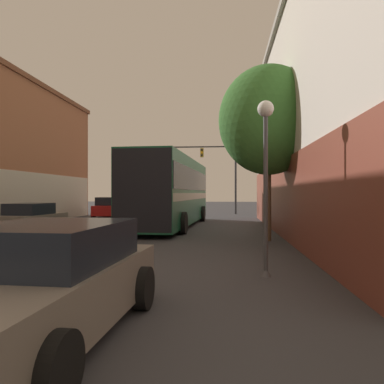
{
  "coord_description": "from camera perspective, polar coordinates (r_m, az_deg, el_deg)",
  "views": [
    {
      "loc": [
        5.11,
        -0.58,
        1.84
      ],
      "look_at": [
        3.44,
        17.84,
        1.9
      ],
      "focal_mm": 35.0,
      "sensor_mm": 36.0,
      "label": 1
    }
  ],
  "objects": [
    {
      "name": "lane_center_line",
      "position": [
        19.67,
        -9.95,
        -5.53
      ],
      "size": [
        0.14,
        48.67,
        0.01
      ],
      "color": "silver",
      "rests_on": "ground_plane"
    },
    {
      "name": "bus",
      "position": [
        20.68,
        -3.07,
        0.42
      ],
      "size": [
        3.26,
        12.43,
        3.67
      ],
      "rotation": [
        0.0,
        0.0,
        1.52
      ],
      "color": "#145133",
      "rests_on": "ground_plane"
    },
    {
      "name": "hatchback_foreground",
      "position": [
        5.24,
        -22.11,
        -12.78
      ],
      "size": [
        2.34,
        4.54,
        1.44
      ],
      "rotation": [
        0.0,
        0.0,
        1.52
      ],
      "color": "slate",
      "rests_on": "ground_plane"
    },
    {
      "name": "parked_car_left_near",
      "position": [
        19.45,
        -23.28,
        -3.69
      ],
      "size": [
        2.11,
        4.09,
        1.36
      ],
      "rotation": [
        0.0,
        0.0,
        1.52
      ],
      "color": "slate",
      "rests_on": "ground_plane"
    },
    {
      "name": "parked_car_left_far",
      "position": [
        29.34,
        -12.51,
        -2.36
      ],
      "size": [
        2.15,
        4.08,
        1.53
      ],
      "rotation": [
        0.0,
        0.0,
        1.63
      ],
      "color": "red",
      "rests_on": "ground_plane"
    },
    {
      "name": "traffic_signal_gantry",
      "position": [
        33.43,
        1.28,
        4.63
      ],
      "size": [
        10.04,
        0.36,
        6.27
      ],
      "color": "#333338",
      "rests_on": "ground_plane"
    },
    {
      "name": "street_lamp",
      "position": [
        8.43,
        11.16,
        4.32
      ],
      "size": [
        0.36,
        0.36,
        3.89
      ],
      "color": "#47474C",
      "rests_on": "ground_plane"
    },
    {
      "name": "street_tree_near",
      "position": [
        14.96,
        11.58,
        10.66
      ],
      "size": [
        3.84,
        3.46,
        6.77
      ],
      "color": "brown",
      "rests_on": "ground_plane"
    }
  ]
}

